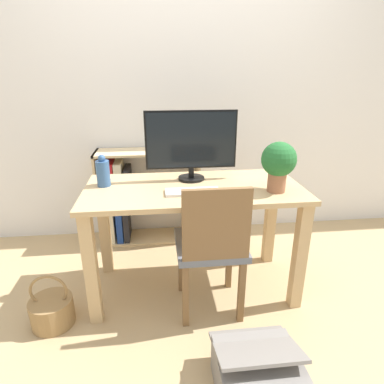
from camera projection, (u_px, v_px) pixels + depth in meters
The scene contains 11 objects.
ground_plane at pixel (194, 285), 2.23m from camera, with size 10.00×10.00×0.00m, color tan.
wall_back at pixel (181, 84), 2.60m from camera, with size 8.00×0.05×2.60m.
desk at pixel (194, 208), 2.02m from camera, with size 1.33×0.63×0.73m.
monitor at pixel (192, 142), 2.02m from camera, with size 0.58×0.17×0.44m.
keyboard at pixel (193, 192), 1.87m from camera, with size 0.32×0.12×0.02m.
vase at pixel (103, 172), 1.95m from camera, with size 0.08×0.08×0.20m.
potted_plant at pixel (279, 162), 1.84m from camera, with size 0.20×0.20×0.29m.
chair at pixel (212, 244), 1.83m from camera, with size 0.40×0.40×0.85m.
bookshelf at pixel (130, 198), 2.72m from camera, with size 0.84×0.28×0.79m.
basket at pixel (52, 310), 1.87m from camera, with size 0.24×0.24×0.33m.
storage_box at pixel (257, 374), 1.46m from camera, with size 0.38×0.40×0.28m.
Camera 1 is at (-0.22, -1.84, 1.40)m, focal length 30.00 mm.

